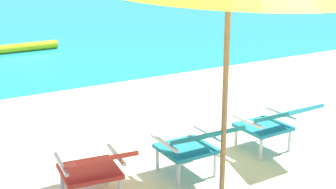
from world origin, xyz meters
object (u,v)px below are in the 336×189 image
object	(u,v)px
lounge_chair_right	(275,121)
lounge_chair_center	(196,143)
swim_buoy	(21,47)
lounge_chair_left	(94,166)

from	to	relation	value
lounge_chair_right	lounge_chair_center	bearing A→B (deg)	-175.37
swim_buoy	lounge_chair_left	distance (m)	7.02
lounge_chair_left	lounge_chair_center	distance (m)	1.07
lounge_chair_center	lounge_chair_right	world-z (taller)	same
lounge_chair_left	lounge_chair_center	size ratio (longest dim) A/B	1.05
swim_buoy	lounge_chair_center	bearing A→B (deg)	-90.32
swim_buoy	lounge_chair_right	size ratio (longest dim) A/B	1.78
lounge_chair_right	swim_buoy	bearing A→B (deg)	98.86
lounge_chair_left	swim_buoy	bearing A→B (deg)	80.90
lounge_chair_left	lounge_chair_right	bearing A→B (deg)	2.25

